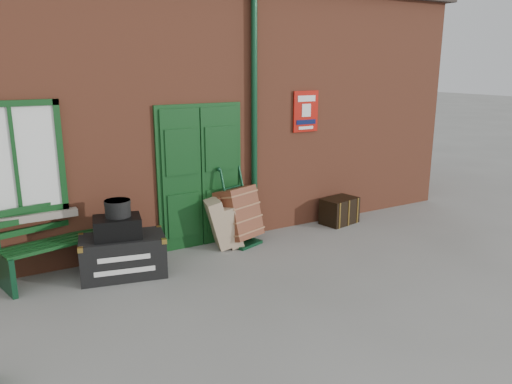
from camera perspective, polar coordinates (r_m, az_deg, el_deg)
ground at (r=7.13m, az=0.96°, el=-9.08°), size 80.00×80.00×0.00m
station_building at (r=9.72m, az=-9.81°, el=10.21°), size 10.30×4.30×4.36m
bench at (r=7.37m, az=-20.95°, el=-4.82°), size 1.79×0.91×1.06m
houdini_trunk at (r=7.15m, az=-14.94°, el=-7.06°), size 1.23×0.84×0.56m
strongbox at (r=7.00m, az=-15.56°, el=-3.89°), size 0.70×0.57×0.28m
hatbox at (r=6.96m, az=-15.53°, el=-1.80°), size 0.40×0.40×0.23m
suitcase_back at (r=7.96m, az=-4.41°, el=-3.45°), size 0.52×0.63×0.81m
suitcase_front at (r=8.00m, az=-3.04°, el=-3.76°), size 0.46×0.57×0.69m
porter_trolley at (r=8.07m, az=-2.07°, el=-2.60°), size 0.77×0.80×1.24m
dark_trunk at (r=9.26m, az=9.50°, el=-2.12°), size 0.73×0.55×0.47m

